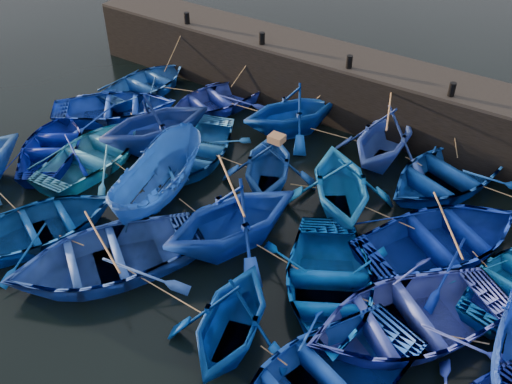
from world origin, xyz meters
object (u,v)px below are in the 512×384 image
Objects in this scene: boat_8 at (197,149)px; wooden_crate at (277,139)px; boat_0 at (147,83)px; boat_13 at (53,146)px.

boat_8 is 9.44× the size of wooden_crate.
boat_8 is (5.22, -2.94, 0.01)m from boat_0.
boat_8 is 3.85m from wooden_crate.
boat_0 is 9.31m from wooden_crate.
boat_13 is 9.21× the size of wooden_crate.
wooden_crate reaches higher than boat_8.
boat_8 reaches higher than boat_0.
wooden_crate is at bearing 166.89° from boat_0.
boat_8 is at bearing -179.60° from wooden_crate.
boat_8 is at bearing 156.05° from boat_0.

